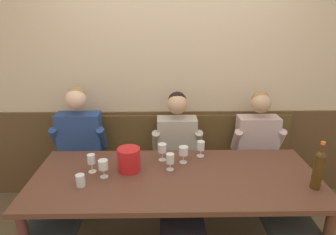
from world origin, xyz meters
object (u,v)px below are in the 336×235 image
at_px(wine_bottle_green_tall, 318,168).
at_px(wine_glass_mid_left, 103,165).
at_px(person_right_seat, 179,173).
at_px(wine_glass_by_bottle, 91,160).
at_px(person_center_right_seat, 269,173).
at_px(wine_glass_center_rear, 183,152).
at_px(dining_table, 175,184).
at_px(water_tumbler_center, 128,155).
at_px(wine_glass_near_bucket, 170,159).
at_px(wall_bench, 172,179).
at_px(wine_glass_center_front, 201,146).
at_px(wine_glass_left_end, 162,149).
at_px(water_tumbler_right, 80,180).
at_px(person_left_seat, 70,173).
at_px(ice_bucket, 129,159).

relative_size(wine_bottle_green_tall, wine_glass_mid_left, 2.56).
height_order(person_right_seat, wine_glass_by_bottle, person_right_seat).
bearing_deg(wine_glass_by_bottle, person_center_right_seat, 8.84).
bearing_deg(wine_glass_center_rear, wine_glass_by_bottle, -168.86).
xyz_separation_m(dining_table, water_tumbler_center, (-0.40, 0.29, 0.12)).
distance_m(person_right_seat, wine_glass_near_bucket, 0.35).
xyz_separation_m(wall_bench, dining_table, (0.00, -0.74, 0.40)).
height_order(dining_table, wine_bottle_green_tall, wine_bottle_green_tall).
bearing_deg(wine_glass_center_front, wine_glass_near_bucket, -139.31).
xyz_separation_m(wine_glass_left_end, wine_glass_by_bottle, (-0.56, -0.19, -0.00)).
bearing_deg(wine_glass_center_front, water_tumbler_right, -153.60).
bearing_deg(person_right_seat, person_left_seat, -179.90).
distance_m(dining_table, wine_glass_by_bottle, 0.69).
xyz_separation_m(wine_glass_center_rear, water_tumbler_right, (-0.78, -0.35, -0.05)).
relative_size(person_right_seat, wine_glass_center_rear, 9.33).
relative_size(dining_table, person_right_seat, 1.65).
distance_m(wall_bench, wine_glass_center_front, 0.74).
bearing_deg(wine_glass_near_bucket, wine_glass_mid_left, -168.54).
height_order(person_left_seat, ice_bucket, person_left_seat).
bearing_deg(wine_glass_center_rear, wall_bench, 98.25).
bearing_deg(wine_bottle_green_tall, wall_bench, 137.42).
bearing_deg(wall_bench, wine_glass_near_bucket, -93.60).
relative_size(wine_glass_mid_left, wine_glass_by_bottle, 0.94).
bearing_deg(dining_table, ice_bucket, 165.34).
relative_size(wine_glass_by_bottle, water_tumbler_center, 1.91).
relative_size(wine_bottle_green_tall, wine_glass_near_bucket, 2.61).
xyz_separation_m(wall_bench, wine_glass_center_rear, (0.08, -0.52, 0.58)).
distance_m(person_center_right_seat, ice_bucket, 1.27).
relative_size(person_center_right_seat, wine_glass_left_end, 8.99).
xyz_separation_m(wine_glass_mid_left, water_tumbler_right, (-0.15, -0.12, -0.06)).
distance_m(person_center_right_seat, wine_glass_center_front, 0.67).
distance_m(person_left_seat, water_tumbler_right, 0.54).
xyz_separation_m(person_left_seat, wine_glass_by_bottle, (0.26, -0.24, 0.25)).
height_order(wine_glass_near_bucket, wine_glass_center_rear, wine_glass_center_rear).
bearing_deg(person_left_seat, person_center_right_seat, -0.26).
xyz_separation_m(wine_glass_center_front, wine_glass_left_end, (-0.34, -0.07, 0.01)).
height_order(person_center_right_seat, wine_glass_by_bottle, person_center_right_seat).
bearing_deg(person_center_right_seat, wine_glass_mid_left, -167.34).
xyz_separation_m(wall_bench, water_tumbler_center, (-0.40, -0.45, 0.51)).
relative_size(dining_table, wine_glass_near_bucket, 15.91).
distance_m(wine_glass_left_end, water_tumbler_center, 0.30).
bearing_deg(water_tumbler_center, wine_glass_center_front, 4.45).
bearing_deg(person_right_seat, water_tumbler_right, -148.83).
bearing_deg(wine_glass_by_bottle, wine_glass_near_bucket, 2.18).
relative_size(dining_table, person_center_right_seat, 1.66).
relative_size(wine_bottle_green_tall, wine_glass_center_rear, 2.53).
distance_m(wine_glass_near_bucket, water_tumbler_center, 0.41).
xyz_separation_m(wine_bottle_green_tall, wine_glass_mid_left, (-1.56, 0.18, -0.06)).
bearing_deg(person_center_right_seat, person_right_seat, 179.30).
distance_m(wall_bench, ice_bucket, 0.93).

